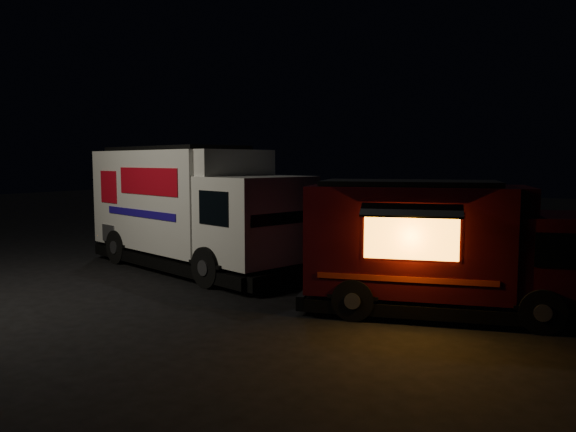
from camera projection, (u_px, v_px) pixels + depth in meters
The scene contains 3 objects.
ground at pixel (184, 293), 12.73m from camera, with size 80.00×80.00×0.00m, color black.
white_truck at pixel (196, 208), 15.42m from camera, with size 7.48×2.55×3.39m, color silver, non-canonical shape.
red_truck at pixel (447, 248), 10.90m from camera, with size 5.60×2.06×2.61m, color #3C0A0F, non-canonical shape.
Camera 1 is at (8.73, -9.25, 2.99)m, focal length 35.00 mm.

